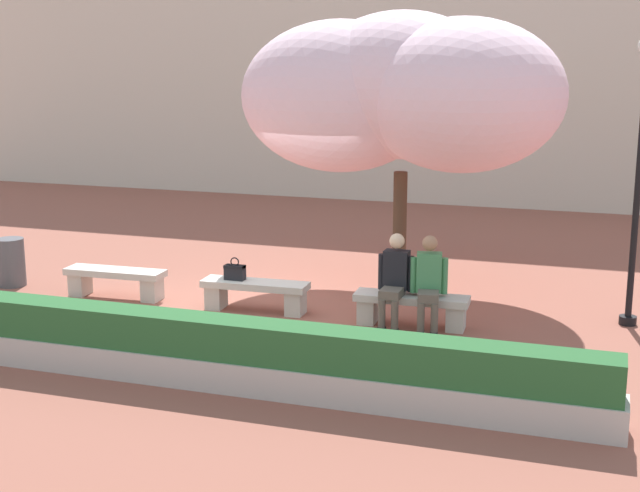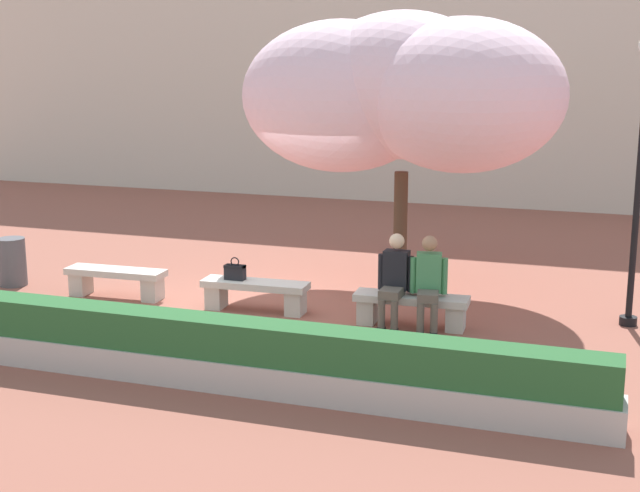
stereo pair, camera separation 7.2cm
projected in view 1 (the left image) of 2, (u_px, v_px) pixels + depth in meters
name	position (u px, v px, depth m)	size (l,w,h in m)	color
ground_plane	(256.00, 311.00, 13.06)	(100.00, 100.00, 0.00)	#8E5142
building_facade	(429.00, 53.00, 23.42)	(28.00, 4.00, 7.36)	beige
stone_bench_west_end	(115.00, 279.00, 13.72)	(1.59, 0.49, 0.45)	#BCB7AD
stone_bench_near_west	(255.00, 292.00, 12.99)	(1.59, 0.49, 0.45)	#BCB7AD
stone_bench_center	(411.00, 306.00, 12.27)	(1.59, 0.49, 0.45)	#BCB7AD
person_seated_left	(395.00, 277.00, 12.21)	(0.51, 0.69, 1.29)	black
person_seated_right	(429.00, 280.00, 12.06)	(0.50, 0.73, 1.29)	black
handbag	(235.00, 271.00, 13.02)	(0.30, 0.15, 0.34)	black
cherry_tree_main	(403.00, 93.00, 13.96)	(5.17, 3.25, 4.36)	#473323
planter_hedge_foreground	(159.00, 347.00, 10.30)	(10.33, 0.50, 0.80)	#BCB7AD
trash_bin	(11.00, 262.00, 14.39)	(0.44, 0.44, 0.78)	#4C4C51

